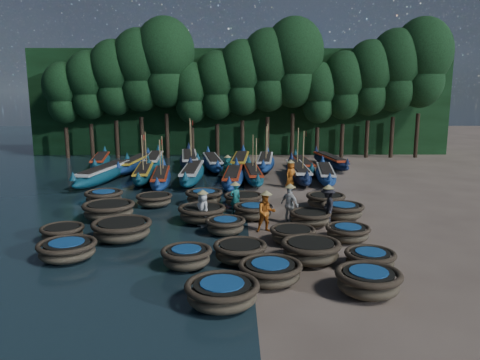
{
  "coord_description": "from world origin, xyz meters",
  "views": [
    {
      "loc": [
        -0.59,
        -22.92,
        6.06
      ],
      "look_at": [
        -0.31,
        2.1,
        1.3
      ],
      "focal_mm": 35.0,
      "sensor_mm": 36.0,
      "label": 1
    }
  ],
  "objects_px": {
    "coracle_17": "(253,211)",
    "coracle_24": "(326,200)",
    "coracle_14": "(348,232)",
    "long_boat_7": "(298,172)",
    "coracle_2": "(222,293)",
    "coracle_22": "(204,197)",
    "coracle_15": "(109,210)",
    "long_boat_8": "(325,174)",
    "coracle_6": "(187,257)",
    "fisherman_3": "(328,205)",
    "coracle_12": "(225,225)",
    "coracle_23": "(243,200)",
    "coracle_11": "(122,229)",
    "long_boat_10": "(135,164)",
    "long_boat_14": "(240,162)",
    "coracle_18": "(310,218)",
    "coracle_19": "(342,211)",
    "long_boat_2": "(144,173)",
    "long_boat_9": "(100,161)",
    "coracle_5": "(67,250)",
    "long_boat_13": "(212,162)",
    "fisherman_4": "(290,204)",
    "long_boat_15": "(265,162)",
    "long_boat_17": "(330,161)",
    "long_boat_4": "(192,173)",
    "coracle_20": "(104,197)",
    "fisherman_1": "(235,196)",
    "coracle_4": "(368,281)",
    "coracle_8": "(311,251)",
    "long_boat_5": "(233,177)",
    "long_boat_3": "(161,178)",
    "long_boat_6": "(253,174)",
    "fisherman_5": "(228,167)",
    "long_boat_16": "(303,165)",
    "long_boat_12": "(190,160)",
    "coracle_3": "(270,271)",
    "long_boat_1": "(104,174)",
    "coracle_7": "(240,251)",
    "coracle_9": "(370,259)",
    "fisherman_2": "(266,211)",
    "coracle_21": "(154,200)",
    "coracle_13": "(293,235)"
  },
  "relations": [
    {
      "from": "coracle_17",
      "to": "coracle_24",
      "type": "relative_size",
      "value": 0.85
    },
    {
      "from": "coracle_14",
      "to": "long_boat_7",
      "type": "distance_m",
      "value": 13.5
    },
    {
      "from": "coracle_2",
      "to": "coracle_22",
      "type": "distance_m",
      "value": 12.16
    },
    {
      "from": "coracle_15",
      "to": "coracle_24",
      "type": "distance_m",
      "value": 10.99
    },
    {
      "from": "coracle_2",
      "to": "long_boat_8",
      "type": "distance_m",
      "value": 19.99
    },
    {
      "from": "coracle_6",
      "to": "fisherman_3",
      "type": "xyz_separation_m",
      "value": [
        5.92,
        5.26,
        0.52
      ]
    },
    {
      "from": "coracle_12",
      "to": "coracle_23",
      "type": "height_order",
      "value": "coracle_23"
    },
    {
      "from": "coracle_11",
      "to": "long_boat_10",
      "type": "distance_m",
      "value": 17.69
    },
    {
      "from": "long_boat_14",
      "to": "coracle_18",
      "type": "bearing_deg",
      "value": -75.09
    },
    {
      "from": "coracle_22",
      "to": "coracle_19",
      "type": "bearing_deg",
      "value": -22.71
    },
    {
      "from": "long_boat_2",
      "to": "coracle_12",
      "type": "bearing_deg",
      "value": -70.53
    },
    {
      "from": "long_boat_9",
      "to": "coracle_19",
      "type": "bearing_deg",
      "value": -54.2
    },
    {
      "from": "coracle_5",
      "to": "long_boat_13",
      "type": "height_order",
      "value": "long_boat_13"
    },
    {
      "from": "fisherman_4",
      "to": "coracle_17",
      "type": "bearing_deg",
      "value": 25.91
    },
    {
      "from": "long_boat_15",
      "to": "long_boat_17",
      "type": "relative_size",
      "value": 1.06
    },
    {
      "from": "coracle_14",
      "to": "long_boat_7",
      "type": "height_order",
      "value": "long_boat_7"
    },
    {
      "from": "coracle_6",
      "to": "long_boat_4",
      "type": "distance_m",
      "value": 16.1
    },
    {
      "from": "coracle_20",
      "to": "fisherman_1",
      "type": "xyz_separation_m",
      "value": [
        7.1,
        -1.9,
        0.45
      ]
    },
    {
      "from": "coracle_4",
      "to": "coracle_23",
      "type": "xyz_separation_m",
      "value": [
        -3.55,
        11.03,
        -0.05
      ]
    },
    {
      "from": "coracle_8",
      "to": "long_boat_10",
      "type": "bearing_deg",
      "value": 117.55
    },
    {
      "from": "coracle_23",
      "to": "long_boat_5",
      "type": "relative_size",
      "value": 0.27
    },
    {
      "from": "coracle_4",
      "to": "long_boat_3",
      "type": "relative_size",
      "value": 0.28
    },
    {
      "from": "long_boat_6",
      "to": "coracle_11",
      "type": "bearing_deg",
      "value": -117.63
    },
    {
      "from": "fisherman_3",
      "to": "fisherman_5",
      "type": "height_order",
      "value": "fisherman_3"
    },
    {
      "from": "long_boat_16",
      "to": "coracle_18",
      "type": "bearing_deg",
      "value": -98.84
    },
    {
      "from": "coracle_4",
      "to": "coracle_2",
      "type": "bearing_deg",
      "value": -170.89
    },
    {
      "from": "long_boat_12",
      "to": "coracle_19",
      "type": "bearing_deg",
      "value": -66.98
    },
    {
      "from": "long_boat_6",
      "to": "coracle_3",
      "type": "bearing_deg",
      "value": -93.24
    },
    {
      "from": "long_boat_1",
      "to": "long_boat_9",
      "type": "height_order",
      "value": "long_boat_1"
    },
    {
      "from": "long_boat_15",
      "to": "long_boat_17",
      "type": "bearing_deg",
      "value": 14.24
    },
    {
      "from": "coracle_20",
      "to": "long_boat_12",
      "type": "distance_m",
      "value": 13.09
    },
    {
      "from": "coracle_8",
      "to": "long_boat_8",
      "type": "height_order",
      "value": "long_boat_8"
    },
    {
      "from": "long_boat_2",
      "to": "fisherman_4",
      "type": "xyz_separation_m",
      "value": [
        8.81,
        -10.74,
        0.43
      ]
    },
    {
      "from": "coracle_18",
      "to": "long_boat_9",
      "type": "distance_m",
      "value": 22.15
    },
    {
      "from": "coracle_2",
      "to": "long_boat_10",
      "type": "distance_m",
      "value": 24.62
    },
    {
      "from": "coracle_7",
      "to": "long_boat_9",
      "type": "xyz_separation_m",
      "value": [
        -11.04,
        21.49,
        0.1
      ]
    },
    {
      "from": "coracle_17",
      "to": "coracle_23",
      "type": "height_order",
      "value": "coracle_17"
    },
    {
      "from": "coracle_18",
      "to": "long_boat_17",
      "type": "bearing_deg",
      "value": 75.74
    },
    {
      "from": "coracle_2",
      "to": "fisherman_1",
      "type": "distance_m",
      "value": 10.37
    },
    {
      "from": "coracle_20",
      "to": "coracle_19",
      "type": "bearing_deg",
      "value": -13.87
    },
    {
      "from": "coracle_9",
      "to": "coracle_22",
      "type": "distance_m",
      "value": 11.25
    },
    {
      "from": "coracle_23",
      "to": "fisherman_2",
      "type": "relative_size",
      "value": 1.07
    },
    {
      "from": "long_boat_9",
      "to": "long_boat_10",
      "type": "xyz_separation_m",
      "value": [
        3.1,
        -1.52,
        0.01
      ]
    },
    {
      "from": "long_boat_3",
      "to": "long_boat_17",
      "type": "height_order",
      "value": "long_boat_3"
    },
    {
      "from": "long_boat_3",
      "to": "fisherman_1",
      "type": "bearing_deg",
      "value": -61.57
    },
    {
      "from": "long_boat_7",
      "to": "long_boat_16",
      "type": "relative_size",
      "value": 1.12
    },
    {
      "from": "coracle_21",
      "to": "fisherman_4",
      "type": "height_order",
      "value": "fisherman_4"
    },
    {
      "from": "coracle_6",
      "to": "long_boat_4",
      "type": "height_order",
      "value": "long_boat_4"
    },
    {
      "from": "coracle_7",
      "to": "coracle_19",
      "type": "height_order",
      "value": "coracle_19"
    },
    {
      "from": "coracle_13",
      "to": "coracle_20",
      "type": "bearing_deg",
      "value": 144.99
    }
  ]
}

